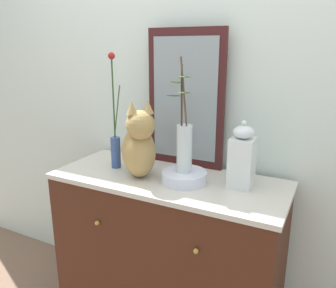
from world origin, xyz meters
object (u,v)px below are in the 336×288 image
object	(u,v)px
sideboard	(168,255)
jar_lidded_porcelain	(242,158)
mirror_leaning	(185,99)
vase_glass_clear	(184,144)
cat_sitting	(139,146)
vase_slim_green	(115,142)
bowl_porcelain	(184,177)

from	to	relation	value
sideboard	jar_lidded_porcelain	distance (m)	0.70
mirror_leaning	jar_lidded_porcelain	xyz separation A→B (m)	(0.37, -0.17, -0.23)
vase_glass_clear	jar_lidded_porcelain	xyz separation A→B (m)	(0.27, 0.07, -0.05)
sideboard	vase_glass_clear	size ratio (longest dim) A/B	2.20
cat_sitting	mirror_leaning	bearing A→B (deg)	65.60
vase_slim_green	cat_sitting	bearing A→B (deg)	-17.99
cat_sitting	vase_slim_green	distance (m)	0.20
sideboard	jar_lidded_porcelain	size ratio (longest dim) A/B	3.73
vase_slim_green	bowl_porcelain	size ratio (longest dim) A/B	2.74
vase_slim_green	jar_lidded_porcelain	size ratio (longest dim) A/B	1.92
vase_slim_green	vase_glass_clear	size ratio (longest dim) A/B	1.13
sideboard	vase_slim_green	xyz separation A→B (m)	(-0.33, 0.01, 0.60)
vase_slim_green	vase_glass_clear	xyz separation A→B (m)	(0.42, -0.02, 0.05)
sideboard	cat_sitting	bearing A→B (deg)	-158.87
vase_slim_green	jar_lidded_porcelain	bearing A→B (deg)	3.84
bowl_porcelain	jar_lidded_porcelain	distance (m)	0.30
cat_sitting	bowl_porcelain	world-z (taller)	cat_sitting
mirror_leaning	jar_lidded_porcelain	bearing A→B (deg)	-24.89
cat_sitting	jar_lidded_porcelain	bearing A→B (deg)	12.21
mirror_leaning	bowl_porcelain	world-z (taller)	mirror_leaning
bowl_porcelain	vase_glass_clear	bearing A→B (deg)	-122.90
vase_slim_green	vase_glass_clear	bearing A→B (deg)	-3.36
vase_glass_clear	jar_lidded_porcelain	distance (m)	0.28
cat_sitting	bowl_porcelain	distance (m)	0.28
mirror_leaning	bowl_porcelain	distance (m)	0.44
vase_slim_green	sideboard	bearing A→B (deg)	-1.50
mirror_leaning	jar_lidded_porcelain	distance (m)	0.47
sideboard	vase_slim_green	world-z (taller)	vase_slim_green
sideboard	jar_lidded_porcelain	world-z (taller)	jar_lidded_porcelain
cat_sitting	sideboard	bearing A→B (deg)	21.13
sideboard	bowl_porcelain	size ratio (longest dim) A/B	5.35
jar_lidded_porcelain	vase_slim_green	bearing A→B (deg)	-176.16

